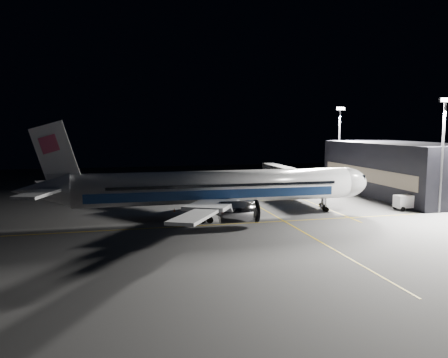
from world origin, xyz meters
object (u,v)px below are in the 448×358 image
object	(u,v)px
floodlight_mast_north	(339,139)
safety_cone_a	(174,210)
floodlight_mast_south	(443,145)
jet_bridge	(295,176)
service_truck	(408,202)
safety_cone_b	(244,210)
safety_cone_c	(196,202)
baggage_tug	(219,201)
airliner	(211,188)

from	to	relation	value
floodlight_mast_north	safety_cone_a	distance (m)	54.56
floodlight_mast_north	safety_cone_a	xyz separation A→B (m)	(-46.73, -25.45, -12.07)
floodlight_mast_south	safety_cone_a	size ratio (longest dim) A/B	34.34
floodlight_mast_north	jet_bridge	bearing A→B (deg)	-142.26
service_truck	jet_bridge	bearing A→B (deg)	123.00
safety_cone_b	safety_cone_c	xyz separation A→B (m)	(-7.45, 9.73, 0.05)
jet_bridge	floodlight_mast_south	xyz separation A→B (m)	(18.00, -24.07, 7.79)
safety_cone_c	baggage_tug	bearing A→B (deg)	-32.28
jet_bridge	baggage_tug	world-z (taller)	jet_bridge
safety_cone_b	jet_bridge	bearing A→B (deg)	41.30
floodlight_mast_south	baggage_tug	size ratio (longest dim) A/B	7.28
airliner	safety_cone_a	bearing A→B (deg)	130.87
baggage_tug	safety_cone_c	world-z (taller)	baggage_tug
airliner	baggage_tug	distance (m)	12.50
safety_cone_a	safety_cone_c	world-z (taller)	safety_cone_c
safety_cone_c	airliner	bearing A→B (deg)	-88.44
floodlight_mast_north	floodlight_mast_south	xyz separation A→B (m)	(0.00, -38.00, 0.00)
floodlight_mast_south	service_truck	bearing A→B (deg)	131.06
airliner	floodlight_mast_south	world-z (taller)	floodlight_mast_south
baggage_tug	safety_cone_a	distance (m)	10.49
safety_cone_a	safety_cone_b	bearing A→B (deg)	-11.28
floodlight_mast_south	safety_cone_b	bearing A→B (deg)	163.59
jet_bridge	floodlight_mast_south	bearing A→B (deg)	-53.21
service_truck	safety_cone_a	xyz separation A→B (m)	(-43.21, 8.51, -1.21)
floodlight_mast_north	safety_cone_b	xyz separation A→B (m)	(-34.00, -27.99, -12.10)
service_truck	baggage_tug	xyz separation A→B (m)	(-33.79, 13.09, -0.63)
safety_cone_a	service_truck	bearing A→B (deg)	-11.14
jet_bridge	floodlight_mast_north	xyz separation A→B (m)	(18.00, 13.93, 7.79)
floodlight_mast_north	floodlight_mast_south	distance (m)	38.00
safety_cone_c	service_truck	bearing A→B (deg)	-22.49
floodlight_mast_south	baggage_tug	xyz separation A→B (m)	(-37.31, 17.13, -11.50)
safety_cone_b	airliner	bearing A→B (deg)	-150.52
jet_bridge	safety_cone_a	xyz separation A→B (m)	(-28.73, -11.52, -4.28)
service_truck	baggage_tug	distance (m)	36.25
floodlight_mast_north	safety_cone_b	world-z (taller)	floodlight_mast_north
floodlight_mast_north	baggage_tug	size ratio (longest dim) A/B	7.28
floodlight_mast_north	service_truck	world-z (taller)	floodlight_mast_north
service_truck	safety_cone_a	bearing A→B (deg)	165.99
safety_cone_a	safety_cone_b	xyz separation A→B (m)	(12.73, -2.54, -0.03)
service_truck	safety_cone_c	bearing A→B (deg)	154.64
floodlight_mast_north	floodlight_mast_south	size ratio (longest dim) A/B	1.00
floodlight_mast_north	service_truck	bearing A→B (deg)	-95.92
jet_bridge	baggage_tug	size ratio (longest dim) A/B	12.10
floodlight_mast_south	service_truck	size ratio (longest dim) A/B	3.68
jet_bridge	safety_cone_a	world-z (taller)	jet_bridge
airliner	safety_cone_b	world-z (taller)	airliner
floodlight_mast_north	safety_cone_c	world-z (taller)	floodlight_mast_north
airliner	safety_cone_c	world-z (taller)	airliner
service_truck	safety_cone_b	world-z (taller)	service_truck
airliner	baggage_tug	xyz separation A→B (m)	(3.76, 11.12, -4.29)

